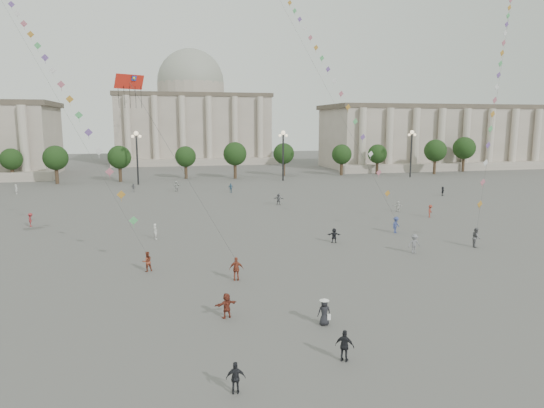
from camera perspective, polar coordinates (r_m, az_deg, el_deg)
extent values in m
plane|color=#514E4C|center=(34.18, 6.21, -11.34)|extent=(360.00, 360.00, 0.00)
cube|color=gray|center=(151.73, 21.49, 7.24)|extent=(80.00, 22.00, 16.00)
cube|color=brown|center=(151.74, 21.69, 10.48)|extent=(81.60, 22.44, 1.20)
cube|color=gray|center=(141.57, 24.29, 4.11)|extent=(84.00, 4.00, 2.00)
cube|color=gray|center=(160.49, -9.37, 8.56)|extent=(46.00, 30.00, 20.00)
cube|color=brown|center=(160.70, -9.48, 12.34)|extent=(46.92, 30.60, 1.20)
cube|color=gray|center=(143.94, -8.82, 4.90)|extent=(48.30, 4.00, 2.00)
cylinder|color=gray|center=(160.81, -9.50, 13.02)|extent=(21.00, 21.00, 5.00)
sphere|color=gray|center=(160.99, -9.52, 13.91)|extent=(21.00, 21.00, 21.00)
cylinder|color=#3A271D|center=(113.02, -29.14, 3.00)|extent=(0.70, 0.70, 3.52)
sphere|color=black|center=(112.74, -29.29, 4.85)|extent=(5.12, 5.12, 5.12)
cylinder|color=#3A271D|center=(110.30, -23.14, 3.30)|extent=(0.70, 0.70, 3.52)
sphere|color=black|center=(110.02, -23.26, 5.21)|extent=(5.12, 5.12, 5.12)
cylinder|color=#3A271D|center=(108.85, -16.90, 3.58)|extent=(0.70, 0.70, 3.52)
sphere|color=black|center=(108.56, -17.00, 5.51)|extent=(5.12, 5.12, 5.12)
cylinder|color=#3A271D|center=(108.71, -10.57, 3.82)|extent=(0.70, 0.70, 3.52)
sphere|color=black|center=(108.42, -10.63, 5.76)|extent=(5.12, 5.12, 5.12)
cylinder|color=#3A271D|center=(109.89, -4.30, 4.01)|extent=(0.70, 0.70, 3.52)
sphere|color=black|center=(109.60, -4.32, 5.93)|extent=(5.12, 5.12, 5.12)
cylinder|color=#3A271D|center=(112.34, 1.78, 4.15)|extent=(0.70, 0.70, 3.52)
sphere|color=black|center=(112.07, 1.79, 6.03)|extent=(5.12, 5.12, 5.12)
cylinder|color=#3A271D|center=(115.99, 7.53, 4.24)|extent=(0.70, 0.70, 3.52)
sphere|color=black|center=(115.73, 7.57, 6.06)|extent=(5.12, 5.12, 5.12)
cylinder|color=#3A271D|center=(120.73, 12.89, 4.29)|extent=(0.70, 0.70, 3.52)
sphere|color=black|center=(120.47, 12.95, 6.03)|extent=(5.12, 5.12, 5.12)
cylinder|color=#3A271D|center=(126.44, 17.80, 4.30)|extent=(0.70, 0.70, 3.52)
sphere|color=black|center=(126.19, 17.88, 5.96)|extent=(5.12, 5.12, 5.12)
cylinder|color=#3A271D|center=(132.98, 22.26, 4.28)|extent=(0.70, 0.70, 3.52)
sphere|color=black|center=(132.75, 22.35, 5.86)|extent=(5.12, 5.12, 5.12)
cylinder|color=#262628|center=(100.46, -15.57, 5.04)|extent=(0.36, 0.36, 10.00)
sphere|color=#FFE5B2|center=(100.22, -15.70, 8.01)|extent=(0.90, 0.90, 0.90)
sphere|color=#FFE5B2|center=(100.27, -16.09, 7.65)|extent=(0.60, 0.60, 0.60)
sphere|color=#FFE5B2|center=(100.21, -15.28, 7.68)|extent=(0.60, 0.60, 0.60)
cylinder|color=#262628|center=(103.61, 1.31, 5.51)|extent=(0.36, 0.36, 10.00)
sphere|color=#FFE5B2|center=(103.39, 1.33, 8.38)|extent=(0.90, 0.90, 0.90)
sphere|color=#FFE5B2|center=(103.23, 0.94, 8.05)|extent=(0.60, 0.60, 0.60)
sphere|color=#FFE5B2|center=(103.58, 1.70, 8.05)|extent=(0.60, 0.60, 0.60)
cylinder|color=#262628|center=(114.80, 16.05, 5.53)|extent=(0.36, 0.36, 10.00)
sphere|color=#FFE5B2|center=(114.60, 16.17, 8.12)|extent=(0.90, 0.90, 0.90)
sphere|color=#FFE5B2|center=(114.27, 15.84, 7.83)|extent=(0.60, 0.60, 0.60)
sphere|color=#FFE5B2|center=(114.95, 16.46, 7.81)|extent=(0.60, 0.60, 0.60)
imported|color=#375D7D|center=(86.23, -4.88, 1.90)|extent=(1.05, 0.66, 1.67)
imported|color=#222227|center=(50.22, 7.32, -3.68)|extent=(1.47, 0.76, 1.52)
imported|color=#B3B4B0|center=(89.35, -11.20, 2.09)|extent=(1.75, 1.47, 1.89)
imported|color=slate|center=(47.64, 16.40, -4.51)|extent=(1.27, 0.84, 1.84)
imported|color=silver|center=(69.56, 14.59, -0.26)|extent=(1.43, 0.71, 1.48)
imported|color=maroon|center=(66.43, 18.12, -0.80)|extent=(1.19, 1.20, 1.66)
imported|color=black|center=(87.39, 19.44, 1.45)|extent=(1.22, 1.40, 1.53)
imported|color=silver|center=(95.26, -27.86, 1.56)|extent=(0.41, 0.62, 1.69)
imported|color=slate|center=(73.08, 0.78, 0.59)|extent=(1.67, 0.97, 1.71)
imported|color=silver|center=(52.79, -13.57, -3.14)|extent=(0.62, 0.72, 1.67)
imported|color=slate|center=(90.49, -16.00, 1.86)|extent=(0.91, 0.49, 1.48)
imported|color=maroon|center=(64.29, -26.52, -1.67)|extent=(0.78, 1.14, 1.62)
imported|color=brown|center=(38.07, -4.21, -7.62)|extent=(1.16, 0.64, 1.88)
imported|color=black|center=(26.12, 8.55, -16.18)|extent=(1.04, 0.90, 1.68)
imported|color=maroon|center=(31.21, -5.36, -11.80)|extent=(1.57, 0.90, 1.61)
imported|color=#212227|center=(23.28, -4.28, -19.72)|extent=(0.93, 0.49, 1.51)
imported|color=brown|center=(41.58, -14.48, -6.57)|extent=(0.97, 0.85, 1.67)
imported|color=#38447E|center=(55.86, 14.38, -2.39)|extent=(1.38, 1.23, 1.86)
imported|color=#5B5A5F|center=(52.10, 22.87, -3.64)|extent=(1.08, 1.17, 1.94)
imported|color=black|center=(30.19, 6.17, -12.54)|extent=(0.82, 0.56, 1.64)
cone|color=white|center=(29.90, 6.19, -11.11)|extent=(0.52, 0.52, 0.14)
cylinder|color=white|center=(29.93, 6.19, -11.22)|extent=(0.60, 0.60, 0.02)
cube|color=white|center=(30.24, 6.71, -13.06)|extent=(0.22, 0.10, 0.35)
cube|color=red|center=(37.86, -16.45, 13.63)|extent=(2.15, 1.58, 1.02)
cube|color=#1A934A|center=(37.86, -17.02, 13.98)|extent=(0.40, 0.35, 0.34)
cube|color=#213DB7|center=(37.82, -15.93, 14.04)|extent=(0.40, 0.35, 0.34)
sphere|color=gold|center=(37.82, -17.02, 13.99)|extent=(0.20, 0.20, 0.20)
sphere|color=gold|center=(37.78, -15.93, 14.04)|extent=(0.20, 0.20, 0.20)
cylinder|color=#3F3F3F|center=(37.06, -10.27, 3.50)|extent=(0.02, 0.02, 15.52)
cylinder|color=#3F3F3F|center=(64.90, -26.71, 16.08)|extent=(0.02, 0.02, 64.84)
cube|color=#54B76A|center=(42.67, -15.98, -1.88)|extent=(0.76, 0.25, 0.76)
cube|color=#BC832C|center=(44.20, -17.32, 1.07)|extent=(0.76, 0.25, 0.76)
cube|color=#BD6476|center=(45.88, -18.56, 3.62)|extent=(0.76, 0.25, 0.76)
cube|color=white|center=(47.66, -19.71, 5.87)|extent=(0.76, 0.25, 0.76)
cube|color=#724F9E|center=(49.53, -20.78, 7.89)|extent=(0.76, 0.25, 0.76)
cube|color=#54B76A|center=(51.47, -21.78, 9.69)|extent=(0.76, 0.25, 0.76)
cube|color=#BC832C|center=(53.48, -22.71, 11.31)|extent=(0.76, 0.25, 0.76)
cube|color=#BD6476|center=(55.53, -23.57, 12.78)|extent=(0.76, 0.25, 0.76)
cube|color=white|center=(57.62, -24.39, 14.11)|extent=(0.76, 0.25, 0.76)
cube|color=#724F9E|center=(59.75, -25.15, 15.32)|extent=(0.76, 0.25, 0.76)
cube|color=#54B76A|center=(61.92, -25.86, 16.43)|extent=(0.76, 0.25, 0.76)
cube|color=#BC832C|center=(64.10, -26.53, 17.44)|extent=(0.76, 0.25, 0.76)
cube|color=#BD6476|center=(66.32, -27.17, 18.36)|extent=(0.76, 0.25, 0.76)
cube|color=white|center=(68.55, -27.77, 19.21)|extent=(0.76, 0.25, 0.76)
cube|color=#724F9E|center=(70.80, -28.33, 19.99)|extent=(0.76, 0.25, 0.76)
cylinder|color=#3F3F3F|center=(77.27, 3.26, 19.01)|extent=(0.02, 0.02, 68.70)
cube|color=#BC832C|center=(56.71, 13.43, 1.24)|extent=(0.76, 0.25, 0.76)
cube|color=#BD6476|center=(57.89, 12.47, 3.65)|extent=(0.76, 0.25, 0.76)
cube|color=white|center=(59.20, 11.54, 5.80)|extent=(0.76, 0.25, 0.76)
cube|color=#724F9E|center=(60.60, 10.64, 7.75)|extent=(0.76, 0.25, 0.76)
cube|color=#54B76A|center=(62.08, 9.77, 9.54)|extent=(0.76, 0.25, 0.76)
cube|color=#BC832C|center=(63.64, 8.94, 11.20)|extent=(0.76, 0.25, 0.76)
cube|color=#BD6476|center=(65.25, 8.13, 12.73)|extent=(0.76, 0.25, 0.76)
cube|color=white|center=(66.92, 7.36, 14.15)|extent=(0.76, 0.25, 0.76)
cube|color=#724F9E|center=(68.63, 6.61, 15.47)|extent=(0.76, 0.25, 0.76)
cube|color=#54B76A|center=(70.39, 5.89, 16.71)|extent=(0.76, 0.25, 0.76)
cube|color=#BC832C|center=(72.18, 5.20, 17.86)|extent=(0.76, 0.25, 0.76)
cube|color=#BD6476|center=(74.00, 4.54, 18.93)|extent=(0.76, 0.25, 0.76)
cube|color=white|center=(75.86, 3.89, 19.94)|extent=(0.76, 0.25, 0.76)
cube|color=#724F9E|center=(77.74, 3.27, 20.88)|extent=(0.76, 0.25, 0.76)
cube|color=#54B76A|center=(79.65, 2.68, 21.76)|extent=(0.76, 0.25, 0.76)
cube|color=#BC832C|center=(81.57, 2.10, 22.59)|extent=(0.76, 0.25, 0.76)
cylinder|color=#3F3F3F|center=(73.23, 25.48, 15.13)|extent=(0.02, 0.02, 57.95)
cube|color=#BC832C|center=(53.33, 23.26, -0.01)|extent=(0.76, 0.25, 0.76)
cube|color=#BD6476|center=(54.87, 23.56, 2.37)|extent=(0.76, 0.25, 0.76)
cube|color=white|center=(56.51, 23.83, 4.47)|extent=(0.76, 0.25, 0.76)
cube|color=#724F9E|center=(58.22, 24.08, 6.35)|extent=(0.76, 0.25, 0.76)
cube|color=#54B76A|center=(60.00, 24.32, 8.05)|extent=(0.76, 0.25, 0.76)
cube|color=#BC832C|center=(61.83, 24.53, 9.61)|extent=(0.76, 0.25, 0.76)
cube|color=#BD6476|center=(63.70, 24.74, 11.05)|extent=(0.76, 0.25, 0.76)
cube|color=white|center=(65.60, 24.93, 12.36)|extent=(0.76, 0.25, 0.76)
cube|color=#724F9E|center=(67.54, 25.11, 13.58)|extent=(0.76, 0.25, 0.76)
cube|color=#54B76A|center=(69.50, 25.29, 14.71)|extent=(0.76, 0.25, 0.76)
cube|color=#BC832C|center=(71.49, 25.45, 15.76)|extent=(0.76, 0.25, 0.76)
cube|color=#BD6476|center=(73.50, 25.60, 16.73)|extent=(0.76, 0.25, 0.76)
cube|color=white|center=(75.52, 25.75, 17.64)|extent=(0.76, 0.25, 0.76)
cube|color=#724F9E|center=(77.56, 25.89, 18.49)|extent=(0.76, 0.25, 0.76)
cube|color=#54B76A|center=(79.61, 26.02, 19.29)|extent=(0.76, 0.25, 0.76)
cube|color=#BC832C|center=(81.68, 26.15, 20.03)|extent=(0.76, 0.25, 0.76)
cube|color=#BD6476|center=(83.76, 26.27, 20.73)|extent=(0.76, 0.25, 0.76)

